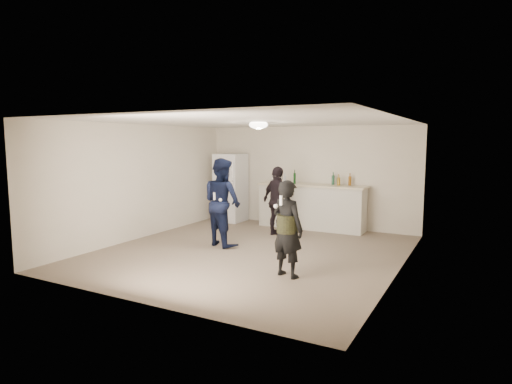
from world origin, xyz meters
The scene contains 21 objects.
floor centered at (0.00, 0.00, 0.00)m, with size 6.00×6.00×0.00m, color #6B5B4C.
ceiling centered at (0.00, 0.00, 2.50)m, with size 6.00×6.00×0.00m, color silver.
wall_back centered at (0.00, 3.00, 1.25)m, with size 6.00×6.00×0.00m, color beige.
wall_front centered at (0.00, -3.00, 1.25)m, with size 6.00×6.00×0.00m, color beige.
wall_left centered at (-2.75, 0.00, 1.25)m, with size 6.00×6.00×0.00m, color beige.
wall_right centered at (2.75, 0.00, 1.25)m, with size 6.00×6.00×0.00m, color beige.
counter centered at (0.22, 2.67, 0.53)m, with size 2.60×0.56×1.05m, color beige.
counter_top centered at (0.22, 2.67, 1.07)m, with size 2.68×0.64×0.04m, color beige.
fridge centered at (-2.05, 2.60, 0.90)m, with size 0.70×0.70×1.80m, color white.
fridge_handle centered at (-1.77, 2.23, 1.30)m, with size 0.02×0.02×0.60m, color silver.
ceiling_dome centered at (0.00, 0.30, 2.45)m, with size 0.36×0.36×0.16m, color white.
shaker centered at (-0.83, 2.67, 1.18)m, with size 0.08×0.08×0.17m, color silver.
man centered at (-0.79, 0.21, 0.90)m, with size 0.87×0.68×1.80m, color #0E193D.
woman centered at (1.23, -1.05, 0.77)m, with size 0.56×0.37×1.54m, color black.
camo_shorts centered at (1.23, -1.05, 0.85)m, with size 0.34×0.34×0.28m, color #2F3317.
spectator centered at (-0.17, 1.56, 0.79)m, with size 0.92×0.38×1.57m, color black.
remote_man centered at (-0.79, -0.07, 1.05)m, with size 0.04×0.04×0.15m, color silver.
nunchuk_man centered at (-0.67, -0.04, 0.98)m, with size 0.07×0.07×0.07m, color white.
remote_woman centered at (1.23, -1.30, 1.25)m, with size 0.04×0.04×0.15m, color white.
nunchuk_woman centered at (1.13, -1.27, 1.15)m, with size 0.07×0.07×0.07m, color white.
bottle_cluster centered at (0.48, 2.74, 1.20)m, with size 1.65×0.30×0.27m.
Camera 1 is at (3.89, -7.09, 2.14)m, focal length 30.00 mm.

